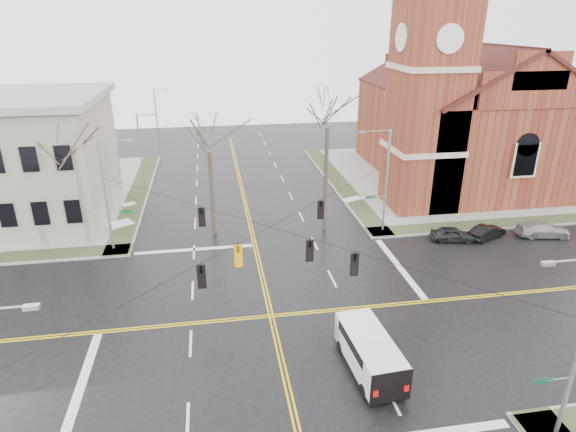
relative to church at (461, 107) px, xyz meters
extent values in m
plane|color=black|center=(-24.76, -24.78, -8.43)|extent=(120.00, 120.00, 0.00)
cube|color=gray|center=(0.24, 0.22, -8.36)|extent=(30.00, 30.00, 0.15)
cube|color=#303D21|center=(-13.56, 0.22, -8.28)|extent=(2.00, 30.00, 0.02)
cube|color=#303D21|center=(0.24, -13.58, -8.28)|extent=(30.00, 2.00, 0.02)
cube|color=gray|center=(-49.76, 0.22, -8.36)|extent=(30.00, 30.00, 0.15)
cube|color=#303D21|center=(-35.96, 0.22, -8.28)|extent=(2.00, 30.00, 0.02)
cube|color=gold|center=(-24.88, -24.78, -8.43)|extent=(0.12, 100.00, 0.01)
cube|color=gold|center=(-24.64, -24.78, -8.43)|extent=(0.12, 100.00, 0.01)
cube|color=gold|center=(-24.76, -24.90, -8.43)|extent=(100.00, 0.12, 0.01)
cube|color=gold|center=(-24.76, -24.66, -8.43)|extent=(100.00, 0.12, 0.01)
cube|color=silver|center=(-29.76, -14.28, -8.43)|extent=(9.50, 0.50, 0.01)
cube|color=silver|center=(-35.26, -29.78, -8.43)|extent=(0.50, 9.50, 0.01)
cube|color=silver|center=(-14.26, -19.78, -8.43)|extent=(0.50, 9.50, 0.01)
cube|color=maroon|center=(-7.76, -7.78, 1.57)|extent=(6.00, 6.00, 20.00)
cylinder|color=silver|center=(-7.76, -10.83, 7.57)|extent=(2.40, 0.15, 2.40)
cylinder|color=silver|center=(-10.81, -7.78, 7.57)|extent=(0.15, 2.40, 2.40)
cube|color=maroon|center=(1.24, 1.22, -3.43)|extent=(18.00, 24.00, 10.00)
cube|color=maroon|center=(-7.96, -4.78, -6.23)|extent=(2.00, 5.00, 4.40)
cube|color=gray|center=(-46.76, -4.78, -2.93)|extent=(18.00, 14.00, 11.00)
cylinder|color=gray|center=(-13.26, -13.28, -3.78)|extent=(0.20, 0.20, 9.00)
cylinder|color=gray|center=(-13.86, -13.28, -5.13)|extent=(1.20, 0.06, 0.06)
cube|color=#0D4D27|center=(-14.56, -13.28, -5.13)|extent=(0.90, 0.04, 0.25)
cylinder|color=gray|center=(-14.46, -13.28, 0.62)|extent=(2.40, 0.08, 0.08)
cube|color=gray|center=(-15.66, -13.28, 0.57)|extent=(0.50, 0.22, 0.15)
cylinder|color=gray|center=(-36.26, -13.28, -3.78)|extent=(0.20, 0.20, 9.00)
cylinder|color=gray|center=(-35.66, -13.28, -5.13)|extent=(1.20, 0.06, 0.06)
cube|color=#0D4D27|center=(-34.96, -13.28, -5.13)|extent=(0.90, 0.04, 0.25)
cylinder|color=gray|center=(-35.06, -13.28, 0.62)|extent=(2.40, 0.08, 0.08)
cube|color=gray|center=(-33.86, -13.28, 0.57)|extent=(0.50, 0.22, 0.15)
cylinder|color=gray|center=(-13.86, -36.28, -5.13)|extent=(1.20, 0.06, 0.06)
cube|color=#0D4D27|center=(-14.56, -36.28, -5.13)|extent=(0.90, 0.04, 0.25)
cube|color=gray|center=(-15.66, -36.28, 0.57)|extent=(0.50, 0.22, 0.15)
cube|color=gray|center=(-33.86, -36.28, 0.57)|extent=(0.50, 0.22, 0.15)
cylinder|color=black|center=(-24.76, -24.78, -2.23)|extent=(23.02, 23.02, 0.03)
cylinder|color=black|center=(-24.76, -24.78, -2.23)|extent=(23.02, 23.02, 0.03)
imported|color=black|center=(-28.76, -28.78, -2.98)|extent=(0.21, 0.26, 1.30)
imported|color=black|center=(-20.76, -20.78, -2.98)|extent=(0.21, 0.26, 1.30)
imported|color=#E1A00D|center=(-26.76, -26.78, -2.98)|extent=(0.21, 0.26, 1.30)
imported|color=black|center=(-28.76, -20.78, -2.98)|extent=(0.21, 0.26, 1.30)
imported|color=black|center=(-20.76, -28.78, -2.98)|extent=(0.21, 0.26, 1.30)
imported|color=black|center=(-22.76, -26.78, -2.98)|extent=(0.21, 0.26, 1.30)
cylinder|color=gray|center=(-35.56, 3.22, -4.33)|extent=(0.16, 0.16, 8.00)
cylinder|color=gray|center=(-34.56, 3.22, -0.43)|extent=(2.00, 0.07, 0.07)
cube|color=gray|center=(-33.56, 3.22, -0.48)|extent=(0.45, 0.20, 0.13)
cylinder|color=gray|center=(-35.56, 23.22, -4.33)|extent=(0.16, 0.16, 8.00)
cylinder|color=gray|center=(-34.56, 23.22, -0.43)|extent=(2.00, 0.07, 0.07)
cube|color=gray|center=(-33.56, 23.22, -0.48)|extent=(0.45, 0.20, 0.13)
cube|color=white|center=(-20.28, -30.71, -7.21)|extent=(2.45, 5.51, 1.73)
cube|color=white|center=(-20.43, -28.48, -7.47)|extent=(2.14, 1.05, 1.22)
cube|color=black|center=(-20.45, -28.13, -6.91)|extent=(1.88, 0.25, 0.81)
cube|color=black|center=(-20.29, -30.51, -6.66)|extent=(2.35, 3.79, 0.56)
cube|color=#B70C0A|center=(-20.88, -33.50, -7.42)|extent=(0.25, 0.09, 0.35)
cube|color=#B70C0A|center=(-19.30, -33.40, -7.42)|extent=(0.25, 0.09, 0.35)
cube|color=black|center=(-20.28, -30.71, -8.10)|extent=(2.50, 5.57, 0.10)
cylinder|color=black|center=(-21.33, -29.00, -8.07)|extent=(0.31, 0.75, 0.73)
cylinder|color=black|center=(-19.47, -28.88, -8.07)|extent=(0.31, 0.75, 0.73)
cylinder|color=black|center=(-21.09, -32.55, -8.07)|extent=(0.31, 0.75, 0.73)
cylinder|color=black|center=(-19.22, -32.42, -8.07)|extent=(0.31, 0.75, 0.73)
imported|color=black|center=(-8.10, -16.17, -7.81)|extent=(3.88, 2.19, 1.25)
imported|color=black|center=(-4.97, -16.16, -7.84)|extent=(3.82, 2.56, 1.19)
imported|color=#979799|center=(0.07, -16.55, -7.79)|extent=(4.68, 2.49, 1.29)
cylinder|color=#352A22|center=(-39.29, -11.45, -4.80)|extent=(0.36, 0.36, 6.97)
cylinder|color=#352A22|center=(-28.03, -11.28, -4.69)|extent=(0.36, 0.36, 7.19)
cylinder|color=#352A22|center=(-18.26, -11.95, -3.77)|extent=(0.36, 0.36, 9.03)
camera|label=1|loc=(-27.90, -50.50, 9.06)|focal=30.00mm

